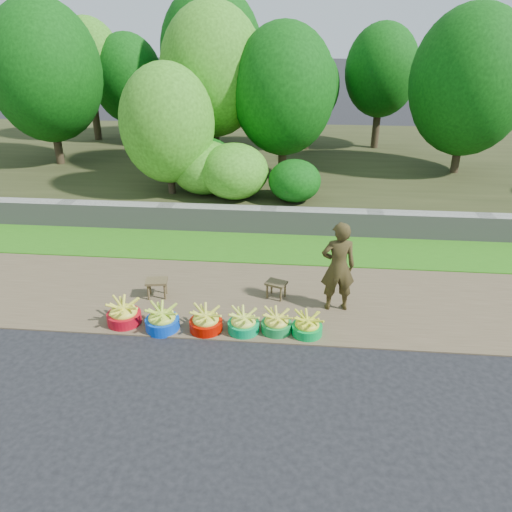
# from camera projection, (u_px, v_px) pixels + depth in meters

# --- Properties ---
(ground_plane) EXTENTS (120.00, 120.00, 0.00)m
(ground_plane) POSITION_uv_depth(u_px,v_px,m) (248.00, 342.00, 7.09)
(ground_plane) COLOR black
(ground_plane) RESTS_ON ground
(dirt_shoulder) EXTENTS (80.00, 2.50, 0.02)m
(dirt_shoulder) POSITION_uv_depth(u_px,v_px,m) (256.00, 298.00, 8.21)
(dirt_shoulder) COLOR brown
(dirt_shoulder) RESTS_ON ground
(grass_verge) EXTENTS (80.00, 1.50, 0.04)m
(grass_verge) POSITION_uv_depth(u_px,v_px,m) (265.00, 248.00, 10.01)
(grass_verge) COLOR #2D7A14
(grass_verge) RESTS_ON ground
(retaining_wall) EXTENTS (80.00, 0.35, 0.55)m
(retaining_wall) POSITION_uv_depth(u_px,v_px,m) (268.00, 221.00, 10.66)
(retaining_wall) COLOR gray
(retaining_wall) RESTS_ON ground
(earth_bank) EXTENTS (80.00, 10.00, 0.50)m
(earth_bank) POSITION_uv_depth(u_px,v_px,m) (280.00, 163.00, 15.09)
(earth_bank) COLOR #33371A
(earth_bank) RESTS_ON ground
(vegetation) EXTENTS (36.12, 8.06, 4.71)m
(vegetation) POSITION_uv_depth(u_px,v_px,m) (202.00, 77.00, 13.81)
(vegetation) COLOR #342A1A
(vegetation) RESTS_ON earth_bank
(basin_a) EXTENTS (0.51, 0.51, 0.38)m
(basin_a) POSITION_uv_depth(u_px,v_px,m) (124.00, 314.00, 7.46)
(basin_a) COLOR #B10918
(basin_a) RESTS_ON ground
(basin_b) EXTENTS (0.50, 0.50, 0.37)m
(basin_b) POSITION_uv_depth(u_px,v_px,m) (162.00, 319.00, 7.33)
(basin_b) COLOR #083EC4
(basin_b) RESTS_ON ground
(basin_c) EXTENTS (0.48, 0.48, 0.36)m
(basin_c) POSITION_uv_depth(u_px,v_px,m) (206.00, 321.00, 7.29)
(basin_c) COLOR #B10B00
(basin_c) RESTS_ON ground
(basin_d) EXTENTS (0.46, 0.46, 0.34)m
(basin_d) POSITION_uv_depth(u_px,v_px,m) (243.00, 323.00, 7.27)
(basin_d) COLOR #029950
(basin_d) RESTS_ON ground
(basin_e) EXTENTS (0.45, 0.45, 0.33)m
(basin_e) POSITION_uv_depth(u_px,v_px,m) (276.00, 323.00, 7.27)
(basin_e) COLOR #148339
(basin_e) RESTS_ON ground
(basin_f) EXTENTS (0.44, 0.44, 0.33)m
(basin_f) POSITION_uv_depth(u_px,v_px,m) (307.00, 326.00, 7.20)
(basin_f) COLOR #009E3A
(basin_f) RESTS_ON ground
(stool_left) EXTENTS (0.38, 0.32, 0.31)m
(stool_left) POSITION_uv_depth(u_px,v_px,m) (157.00, 283.00, 8.13)
(stool_left) COLOR brown
(stool_left) RESTS_ON dirt_shoulder
(stool_right) EXTENTS (0.39, 0.34, 0.28)m
(stool_right) POSITION_uv_depth(u_px,v_px,m) (276.00, 285.00, 8.12)
(stool_right) COLOR brown
(stool_right) RESTS_ON dirt_shoulder
(vendor_woman) EXTENTS (0.57, 0.41, 1.45)m
(vendor_woman) POSITION_uv_depth(u_px,v_px,m) (338.00, 267.00, 7.60)
(vendor_woman) COLOR black
(vendor_woman) RESTS_ON dirt_shoulder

